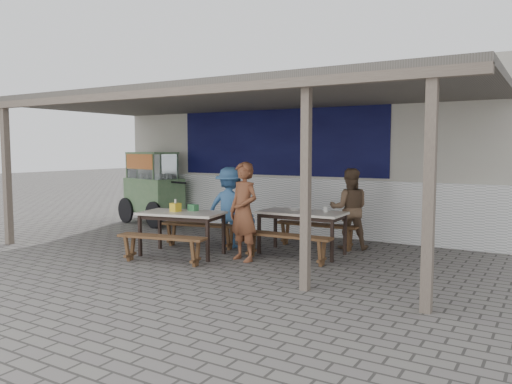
{
  "coord_description": "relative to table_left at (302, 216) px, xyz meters",
  "views": [
    {
      "loc": [
        5.09,
        -6.67,
        1.84
      ],
      "look_at": [
        0.52,
        0.9,
        1.06
      ],
      "focal_mm": 35.0,
      "sensor_mm": 36.0,
      "label": 1
    }
  ],
  "objects": [
    {
      "name": "ground",
      "position": [
        -1.34,
        -1.07,
        -0.67
      ],
      "size": [
        60.0,
        60.0,
        0.0
      ],
      "primitive_type": "plane",
      "color": "#615D58",
      "rests_on": "ground"
    },
    {
      "name": "back_wall",
      "position": [
        -1.34,
        2.51,
        1.05
      ],
      "size": [
        9.0,
        1.28,
        3.5
      ],
      "color": "beige",
      "rests_on": "ground"
    },
    {
      "name": "warung_roof",
      "position": [
        -1.33,
        -0.17,
        2.04
      ],
      "size": [
        9.0,
        4.21,
        2.81
      ],
      "color": "#565049",
      "rests_on": "ground"
    },
    {
      "name": "table_left",
      "position": [
        0.0,
        0.0,
        0.0
      ],
      "size": [
        1.5,
        0.79,
        0.75
      ],
      "rotation": [
        0.0,
        0.0,
        0.03
      ],
      "color": "beige",
      "rests_on": "ground"
    },
    {
      "name": "bench_left_street",
      "position": [
        0.02,
        -0.66,
        -0.33
      ],
      "size": [
        1.58,
        0.33,
        0.45
      ],
      "rotation": [
        0.0,
        0.0,
        0.03
      ],
      "color": "brown",
      "rests_on": "ground"
    },
    {
      "name": "bench_left_wall",
      "position": [
        -0.02,
        0.66,
        -0.33
      ],
      "size": [
        1.58,
        0.33,
        0.45
      ],
      "rotation": [
        0.0,
        0.0,
        0.03
      ],
      "color": "brown",
      "rests_on": "ground"
    },
    {
      "name": "table_right",
      "position": [
        -1.74,
        -1.13,
        -0.0
      ],
      "size": [
        1.52,
        1.03,
        0.75
      ],
      "rotation": [
        0.0,
        0.0,
        0.2
      ],
      "color": "beige",
      "rests_on": "ground"
    },
    {
      "name": "bench_right_street",
      "position": [
        -1.6,
        -1.8,
        -0.34
      ],
      "size": [
        1.52,
        0.57,
        0.45
      ],
      "rotation": [
        0.0,
        0.0,
        0.2
      ],
      "color": "brown",
      "rests_on": "ground"
    },
    {
      "name": "bench_right_wall",
      "position": [
        -1.87,
        -0.45,
        -0.34
      ],
      "size": [
        1.52,
        0.57,
        0.45
      ],
      "rotation": [
        0.0,
        0.0,
        0.2
      ],
      "color": "brown",
      "rests_on": "ground"
    },
    {
      "name": "vendor_cart",
      "position": [
        -4.67,
        1.32,
        0.28
      ],
      "size": [
        2.26,
        1.21,
        1.75
      ],
      "rotation": [
        0.0,
        0.0,
        -0.24
      ],
      "color": "#719060",
      "rests_on": "ground"
    },
    {
      "name": "patron_street_side",
      "position": [
        -0.61,
        -0.93,
        0.14
      ],
      "size": [
        0.67,
        0.53,
        1.62
      ],
      "primitive_type": "imported",
      "rotation": [
        0.0,
        0.0,
        -0.28
      ],
      "color": "brown",
      "rests_on": "ground"
    },
    {
      "name": "patron_wall_side",
      "position": [
        0.53,
        0.89,
        0.07
      ],
      "size": [
        0.88,
        0.8,
        1.48
      ],
      "primitive_type": "imported",
      "rotation": [
        0.0,
        0.0,
        3.55
      ],
      "color": "brown",
      "rests_on": "ground"
    },
    {
      "name": "patron_right_table",
      "position": [
        -1.41,
        -0.13,
        0.07
      ],
      "size": [
        1.03,
        0.67,
        1.5
      ],
      "primitive_type": "imported",
      "rotation": [
        0.0,
        0.0,
        3.26
      ],
      "color": "teal",
      "rests_on": "ground"
    },
    {
      "name": "tissue_box",
      "position": [
        -1.88,
        -1.13,
        0.15
      ],
      "size": [
        0.16,
        0.16,
        0.15
      ],
      "primitive_type": "cube",
      "rotation": [
        0.0,
        0.0,
        -0.12
      ],
      "color": "gold",
      "rests_on": "table_right"
    },
    {
      "name": "donation_box",
      "position": [
        -1.68,
        -0.89,
        0.13
      ],
      "size": [
        0.18,
        0.14,
        0.11
      ],
      "primitive_type": "cube",
      "rotation": [
        0.0,
        0.0,
        -0.16
      ],
      "color": "#357847",
      "rests_on": "table_right"
    },
    {
      "name": "condiment_jar",
      "position": [
        0.38,
        0.16,
        0.12
      ],
      "size": [
        0.09,
        0.09,
        0.1
      ],
      "primitive_type": "cylinder",
      "color": "beige",
      "rests_on": "table_left"
    },
    {
      "name": "condiment_bowl",
      "position": [
        -0.19,
        0.12,
        0.1
      ],
      "size": [
        0.26,
        0.26,
        0.05
      ],
      "primitive_type": "imported",
      "rotation": [
        0.0,
        0.0,
        -0.34
      ],
      "color": "silver",
      "rests_on": "table_left"
    }
  ]
}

